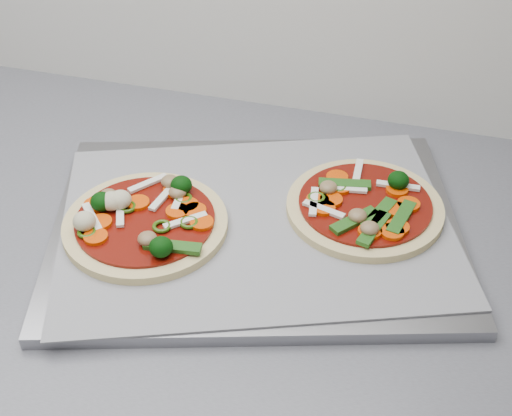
# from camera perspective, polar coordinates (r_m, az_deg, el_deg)

# --- Properties ---
(baking_tray) EXTENTS (0.51, 0.43, 0.01)m
(baking_tray) POSITION_cam_1_polar(r_m,az_deg,el_deg) (0.77, -0.00, -1.55)
(baking_tray) COLOR gray
(baking_tray) RESTS_ON countertop
(parchment) EXTENTS (0.50, 0.43, 0.00)m
(parchment) POSITION_cam_1_polar(r_m,az_deg,el_deg) (0.77, -0.00, -1.09)
(parchment) COLOR gray
(parchment) RESTS_ON baking_tray
(pizza_left) EXTENTS (0.25, 0.25, 0.03)m
(pizza_left) POSITION_cam_1_polar(r_m,az_deg,el_deg) (0.76, -8.97, -0.92)
(pizza_left) COLOR beige
(pizza_left) RESTS_ON parchment
(pizza_right) EXTENTS (0.23, 0.23, 0.03)m
(pizza_right) POSITION_cam_1_polar(r_m,az_deg,el_deg) (0.78, 8.70, 0.18)
(pizza_right) COLOR beige
(pizza_right) RESTS_ON parchment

